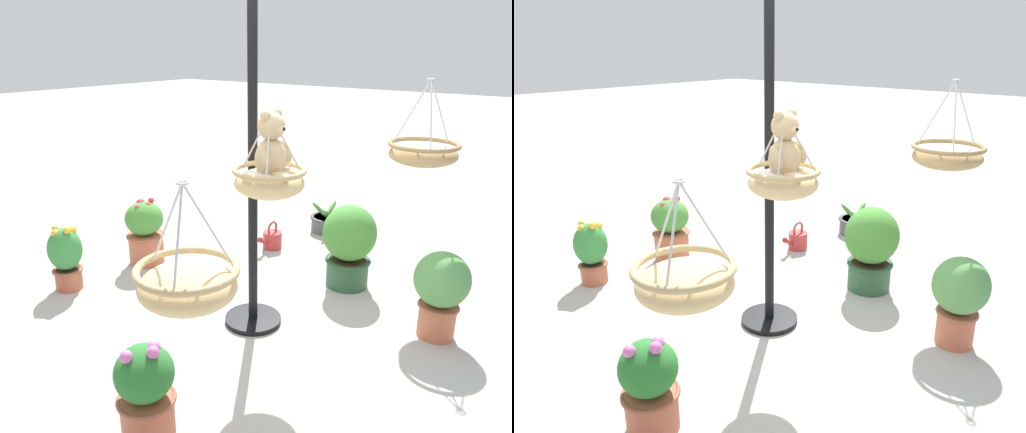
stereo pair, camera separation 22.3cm
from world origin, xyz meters
The scene contains 13 objects.
ground_plane centered at (0.00, 0.00, 0.00)m, with size 40.00×40.00×0.00m, color #ADAAA3.
display_pole_central centered at (-0.22, -0.12, 0.77)m, with size 0.44×0.44×2.46m.
hanging_basket_with_teddy centered at (-0.07, 0.13, 1.22)m, with size 0.49×0.49×0.55m.
teddy_bear centered at (-0.07, 0.15, 1.42)m, with size 0.32×0.28×0.46m.
hanging_basket_left_high centered at (-1.43, 0.68, 1.25)m, with size 0.56×0.56×0.68m.
hanging_basket_right_low centered at (1.06, 0.47, 1.04)m, with size 0.49×0.49×0.59m.
potted_plant_fern_front centered at (1.07, 0.12, 0.29)m, with size 0.33×0.33×0.60m.
potted_plant_flowering_red centered at (-2.34, -0.63, 0.12)m, with size 0.46×0.44×0.34m.
potted_plant_tall_leafy centered at (-0.88, 1.09, 0.39)m, with size 0.40×0.40×0.67m.
potted_plant_bushy_green centered at (-0.48, -1.65, 0.33)m, with size 0.37×0.37×0.66m.
potted_plant_conical_shrub centered at (-1.23, 0.18, 0.40)m, with size 0.47×0.47×0.75m.
potted_plant_trailing_ivy centered at (0.31, -1.78, 0.31)m, with size 0.29×0.29×0.60m.
watering_can centered at (-1.52, -0.85, 0.10)m, with size 0.35×0.20×0.30m.
Camera 1 is at (2.49, 1.93, 2.08)m, focal length 34.70 mm.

